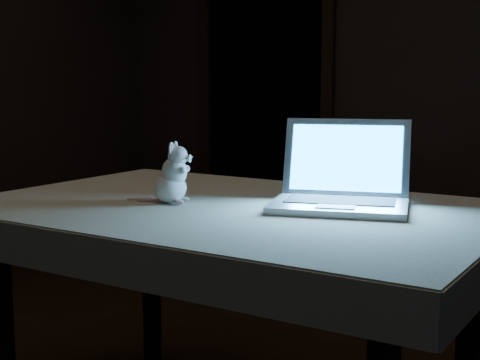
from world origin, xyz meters
The scene contains 6 objects.
back_wall centered at (0.00, 2.50, 1.30)m, with size 4.50×0.04×2.60m, color black.
doorway centered at (-1.10, 2.50, 1.06)m, with size 1.06×0.36×2.13m, color black, non-canonical shape.
table centered at (0.20, 0.01, 0.40)m, with size 1.47×0.95×0.79m, color black, non-canonical shape.
tablecloth centered at (0.24, 0.02, 0.74)m, with size 1.59×1.06×0.11m, color beige, non-canonical shape.
laptop centered at (0.51, 0.10, 0.93)m, with size 0.39×0.35×0.27m, color #B3B3B7, non-canonical shape.
plush_mouse centered at (0.02, -0.07, 0.89)m, with size 0.14×0.14×0.19m, color white, non-canonical shape.
Camera 1 is at (1.31, -1.76, 1.17)m, focal length 52.00 mm.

